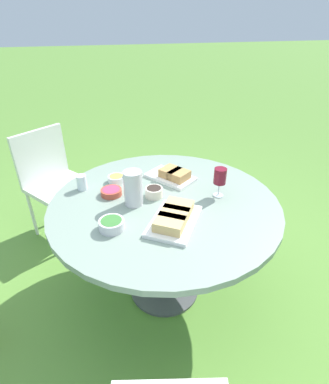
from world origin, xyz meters
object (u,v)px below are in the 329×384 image
(dining_table, at_px, (164,214))
(wine_glass, at_px, (220,177))
(chair_near_left, at_px, (53,176))
(water_pitcher, at_px, (133,188))

(dining_table, distance_m, wine_glass, 0.39)
(chair_near_left, xyz_separation_m, wine_glass, (-1.02, 0.94, 0.33))
(dining_table, xyz_separation_m, wine_glass, (-0.32, 0.03, 0.22))
(dining_table, height_order, chair_near_left, chair_near_left)
(water_pitcher, bearing_deg, chair_near_left, -59.52)
(water_pitcher, height_order, wine_glass, water_pitcher)
(dining_table, bearing_deg, wine_glass, 175.48)
(dining_table, height_order, water_pitcher, water_pitcher)
(chair_near_left, bearing_deg, wine_glass, 137.54)
(water_pitcher, distance_m, wine_glass, 0.50)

